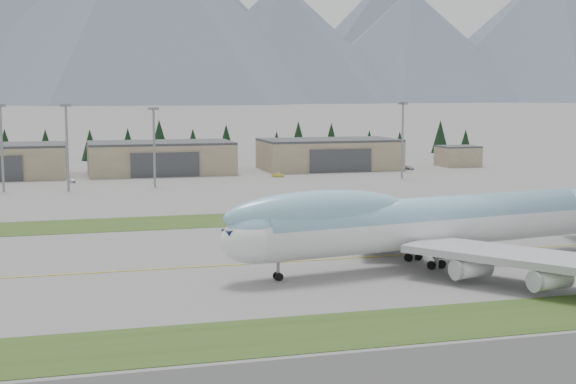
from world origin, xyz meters
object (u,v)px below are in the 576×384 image
object	(u,v)px
hangar_center	(161,158)
service_vehicle_a	(72,183)
hangar_right	(329,154)
boeing_747_freighter	(430,221)
service_vehicle_b	(278,177)
service_vehicle_c	(409,170)

from	to	relation	value
hangar_center	service_vehicle_a	world-z (taller)	hangar_center
hangar_center	hangar_right	size ratio (longest dim) A/B	1.00
boeing_747_freighter	service_vehicle_b	distance (m)	135.96
service_vehicle_b	service_vehicle_c	distance (m)	52.86
hangar_right	service_vehicle_a	world-z (taller)	hangar_right
boeing_747_freighter	service_vehicle_a	world-z (taller)	boeing_747_freighter
hangar_right	service_vehicle_c	size ratio (longest dim) A/B	10.44
boeing_747_freighter	service_vehicle_c	bearing A→B (deg)	58.04
service_vehicle_a	service_vehicle_b	world-z (taller)	service_vehicle_b
service_vehicle_a	service_vehicle_b	bearing A→B (deg)	-12.93
service_vehicle_b	boeing_747_freighter	bearing A→B (deg)	-151.85
service_vehicle_a	service_vehicle_b	size ratio (longest dim) A/B	0.93
service_vehicle_a	boeing_747_freighter	bearing A→B (deg)	-80.30
boeing_747_freighter	service_vehicle_b	world-z (taller)	boeing_747_freighter
boeing_747_freighter	service_vehicle_a	distance (m)	147.01
service_vehicle_b	service_vehicle_c	xyz separation A→B (m)	(51.40, 12.34, 0.00)
hangar_center	hangar_right	xyz separation A→B (m)	(60.00, 0.00, 0.00)
boeing_747_freighter	hangar_center	world-z (taller)	boeing_747_freighter
hangar_right	service_vehicle_b	world-z (taller)	hangar_right
service_vehicle_a	service_vehicle_c	size ratio (longest dim) A/B	0.83
hangar_center	service_vehicle_a	size ratio (longest dim) A/B	12.58
hangar_center	service_vehicle_b	world-z (taller)	hangar_center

